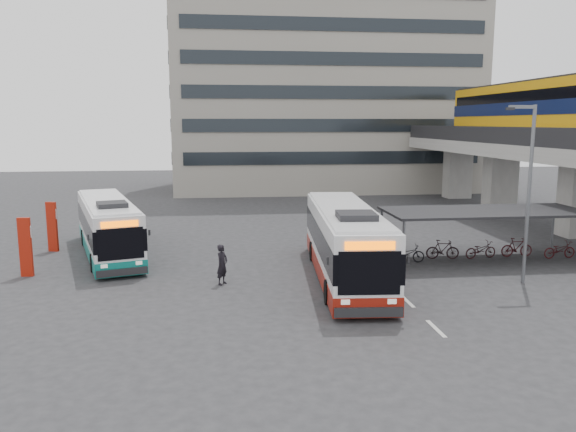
{
  "coord_description": "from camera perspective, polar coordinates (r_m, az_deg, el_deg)",
  "views": [
    {
      "loc": [
        -4.58,
        -23.29,
        6.86
      ],
      "look_at": [
        -1.14,
        5.63,
        2.0
      ],
      "focal_mm": 35.0,
      "sensor_mm": 36.0,
      "label": 1
    }
  ],
  "objects": [
    {
      "name": "bike_shelter",
      "position": [
        29.84,
        19.34,
        -1.37
      ],
      "size": [
        10.0,
        4.0,
        2.54
      ],
      "color": "#595B60",
      "rests_on": "ground"
    },
    {
      "name": "office_block",
      "position": [
        60.49,
        3.43,
        14.81
      ],
      "size": [
        30.0,
        15.0,
        25.0
      ],
      "primitive_type": "cube",
      "color": "gray",
      "rests_on": "ground"
    },
    {
      "name": "bus_teal",
      "position": [
        30.76,
        -17.83,
        -1.11
      ],
      "size": [
        5.24,
        10.79,
        3.13
      ],
      "rotation": [
        0.0,
        0.0,
        0.29
      ],
      "color": "white",
      "rests_on": "ground"
    },
    {
      "name": "sign_totem_north",
      "position": [
        32.61,
        -22.84,
        -0.94
      ],
      "size": [
        0.57,
        0.31,
        2.69
      ],
      "rotation": [
        0.0,
        0.0,
        -0.26
      ],
      "color": "#9D1909",
      "rests_on": "ground"
    },
    {
      "name": "bus_main",
      "position": [
        25.02,
        5.82,
        -2.74
      ],
      "size": [
        3.37,
        11.72,
        3.42
      ],
      "rotation": [
        0.0,
        0.0,
        -0.08
      ],
      "color": "white",
      "rests_on": "ground"
    },
    {
      "name": "sign_totem_mid",
      "position": [
        27.78,
        -25.12,
        -2.8
      ],
      "size": [
        0.58,
        0.2,
        2.69
      ],
      "rotation": [
        0.0,
        0.0,
        -0.05
      ],
      "color": "#9D1909",
      "rests_on": "ground"
    },
    {
      "name": "pedestrian",
      "position": [
        24.21,
        -6.7,
        -4.91
      ],
      "size": [
        0.7,
        0.76,
        1.74
      ],
      "primitive_type": "imported",
      "rotation": [
        0.0,
        0.0,
        0.98
      ],
      "color": "black",
      "rests_on": "ground"
    },
    {
      "name": "lamp_post",
      "position": [
        25.69,
        23.15,
        3.05
      ],
      "size": [
        1.33,
        0.18,
        7.59
      ],
      "rotation": [
        0.0,
        0.0,
        0.02
      ],
      "color": "#595B60",
      "rests_on": "ground"
    },
    {
      "name": "ground",
      "position": [
        24.7,
        4.2,
        -6.67
      ],
      "size": [
        120.0,
        120.0,
        0.0
      ],
      "primitive_type": "plane",
      "color": "#28282B",
      "rests_on": "ground"
    },
    {
      "name": "viaduct",
      "position": [
        42.24,
        24.17,
        7.8
      ],
      "size": [
        8.0,
        32.0,
        9.68
      ],
      "color": "gray",
      "rests_on": "ground"
    },
    {
      "name": "road_markings",
      "position": [
        22.55,
        11.99,
        -8.43
      ],
      "size": [
        0.15,
        7.6,
        0.01
      ],
      "color": "beige",
      "rests_on": "ground"
    }
  ]
}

